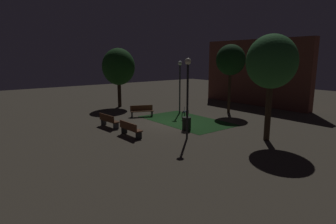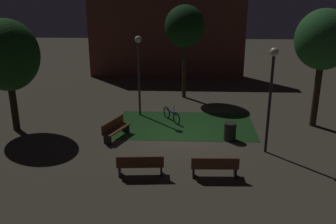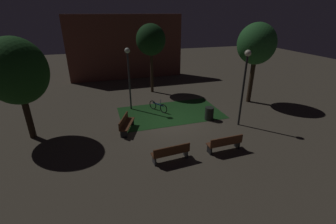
{
  "view_description": "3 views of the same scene",
  "coord_description": "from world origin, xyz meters",
  "views": [
    {
      "loc": [
        15.57,
        -12.17,
        4.63
      ],
      "look_at": [
        0.63,
        -0.53,
        0.94
      ],
      "focal_mm": 30.12,
      "sensor_mm": 36.0,
      "label": 1
    },
    {
      "loc": [
        0.23,
        -17.35,
        7.36
      ],
      "look_at": [
        -0.57,
        0.89,
        0.9
      ],
      "focal_mm": 41.82,
      "sensor_mm": 36.0,
      "label": 2
    },
    {
      "loc": [
        -4.24,
        -12.63,
        6.49
      ],
      "look_at": [
        -0.23,
        0.25,
        0.61
      ],
      "focal_mm": 24.62,
      "sensor_mm": 36.0,
      "label": 3
    }
  ],
  "objects": [
    {
      "name": "bench_near_trees",
      "position": [
        1.42,
        -4.0,
        0.48
      ],
      "size": [
        1.81,
        0.54,
        0.88
      ],
      "color": "brown",
      "rests_on": "ground"
    },
    {
      "name": "bicycle",
      "position": [
        -0.43,
        1.98,
        0.34
      ],
      "size": [
        0.94,
        1.49,
        0.93
      ],
      "color": "black",
      "rests_on": "ground"
    },
    {
      "name": "tree_back_right",
      "position": [
        6.85,
        1.71,
        4.36
      ],
      "size": [
        2.72,
        2.72,
        5.87
      ],
      "color": "#38281C",
      "rests_on": "ground"
    },
    {
      "name": "tree_right_canopy",
      "position": [
        0.2,
        6.32,
        4.38
      ],
      "size": [
        2.4,
        2.4,
        5.68
      ],
      "color": "#38281C",
      "rests_on": "ground"
    },
    {
      "name": "bench_corner",
      "position": [
        -3.0,
        -0.34,
        0.48
      ],
      "size": [
        1.14,
        1.85,
        0.88
      ],
      "color": "#512D19",
      "rests_on": "ground"
    },
    {
      "name": "bench_front_right",
      "position": [
        -1.41,
        -4.0,
        0.48
      ],
      "size": [
        1.83,
        0.61,
        0.88
      ],
      "color": "#512D19",
      "rests_on": "ground"
    },
    {
      "name": "ground_plane",
      "position": [
        0.0,
        0.0,
        0.0
      ],
      "size": [
        60.0,
        60.0,
        0.0
      ],
      "primitive_type": "plane",
      "color": "#4C4438"
    },
    {
      "name": "lamp_post_path_center",
      "position": [
        3.81,
        -1.61,
        3.11
      ],
      "size": [
        0.36,
        0.36,
        4.59
      ],
      "color": "black",
      "rests_on": "ground"
    },
    {
      "name": "grass_lawn",
      "position": [
        0.31,
        1.41,
        0.01
      ],
      "size": [
        6.98,
        4.04,
        0.01
      ],
      "primitive_type": "cube",
      "color": "#194219",
      "rests_on": "ground"
    },
    {
      "name": "tree_near_wall",
      "position": [
        -8.12,
        0.46,
        3.74
      ],
      "size": [
        3.03,
        3.03,
        5.47
      ],
      "color": "#2D2116",
      "rests_on": "ground"
    },
    {
      "name": "building_wall_backdrop",
      "position": [
        -1.14,
        11.57,
        3.16
      ],
      "size": [
        11.49,
        0.8,
        6.31
      ],
      "primitive_type": "cube",
      "color": "brown",
      "rests_on": "ground"
    },
    {
      "name": "trash_bin",
      "position": [
        2.38,
        -0.38,
        0.43
      ],
      "size": [
        0.57,
        0.57,
        0.86
      ],
      "primitive_type": "cylinder",
      "color": "black",
      "rests_on": "ground"
    },
    {
      "name": "lamp_post_near_wall",
      "position": [
        -2.21,
        2.92,
        2.97
      ],
      "size": [
        0.36,
        0.36,
        4.34
      ],
      "color": "#333338",
      "rests_on": "ground"
    }
  ]
}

